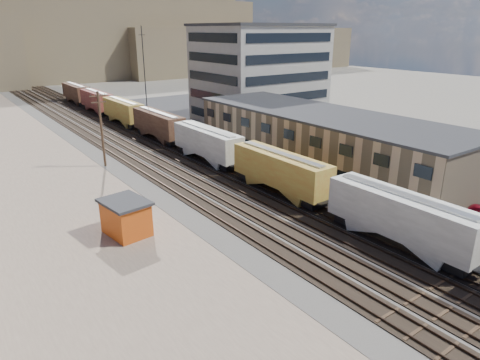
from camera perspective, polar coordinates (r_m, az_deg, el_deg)
ground at (r=33.96m, az=24.10°, el=-13.29°), size 300.00×300.00×0.00m
ballast_bed at (r=70.34m, az=-13.14°, el=4.64°), size 18.00×200.00×0.06m
dirt_yard at (r=56.07m, az=-27.88°, el=-0.96°), size 24.00×180.00×0.03m
asphalt_lot at (r=70.13m, az=8.79°, el=4.87°), size 26.00×120.00×0.04m
rail_tracks at (r=70.11m, az=-13.56°, el=4.63°), size 11.40×200.00×0.24m
freight_train at (r=65.44m, az=-7.93°, el=6.37°), size 3.00×119.74×4.46m
warehouse at (r=57.61m, az=10.94°, el=5.29°), size 12.40×40.40×7.25m
office_tower at (r=87.19m, az=2.54°, el=14.08°), size 22.60×18.60×18.45m
utility_pole_north at (r=58.96m, az=-18.00°, el=6.66°), size 2.20×0.32×10.00m
radio_mast at (r=80.14m, az=-12.56°, el=13.08°), size 1.20×0.16×18.00m
hills_north at (r=182.80m, az=-29.03°, el=16.12°), size 265.00×80.00×32.00m
maintenance_shed at (r=39.43m, az=-14.96°, el=-4.80°), size 3.95×4.81×3.23m
parked_car_blue at (r=78.57m, az=1.52°, el=7.29°), size 6.70×5.52×1.70m
parked_car_far at (r=86.43m, az=5.50°, el=8.28°), size 3.55×4.90×1.55m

